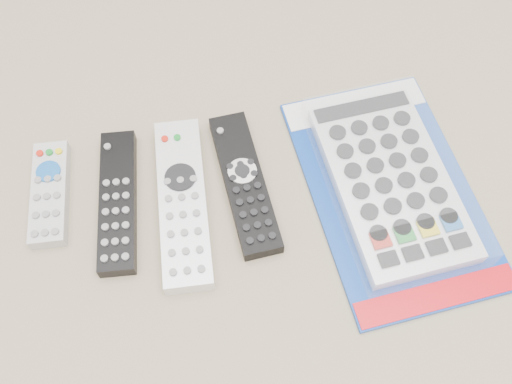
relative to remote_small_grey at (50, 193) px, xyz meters
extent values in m
plane|color=gray|center=(0.21, -0.03, -0.01)|extent=(5.00, 5.00, 0.00)
cube|color=#ADADAF|center=(0.00, 0.00, 0.00)|extent=(0.05, 0.14, 0.02)
cylinder|color=#1555A3|center=(0.00, 0.03, 0.01)|extent=(0.03, 0.03, 0.00)
cube|color=black|center=(0.08, -0.03, 0.00)|extent=(0.06, 0.20, 0.02)
cube|color=silver|center=(0.16, -0.04, 0.00)|extent=(0.07, 0.23, 0.02)
cylinder|color=black|center=(0.16, -0.02, 0.01)|extent=(0.04, 0.04, 0.00)
cube|color=black|center=(0.24, -0.03, 0.00)|extent=(0.06, 0.20, 0.02)
cylinder|color=silver|center=(0.24, -0.02, 0.01)|extent=(0.04, 0.04, 0.00)
cube|color=#0D3796|center=(0.42, -0.07, -0.01)|extent=(0.22, 0.34, 0.01)
cube|color=silver|center=(0.41, 0.07, 0.00)|extent=(0.20, 0.06, 0.00)
cube|color=red|center=(0.43, -0.21, 0.00)|extent=(0.19, 0.04, 0.00)
cube|color=silver|center=(0.42, -0.07, 0.01)|extent=(0.15, 0.26, 0.02)
cube|color=white|center=(0.42, -0.07, 0.01)|extent=(0.17, 0.28, 0.04)
camera|label=1|loc=(0.19, -0.38, 0.62)|focal=40.00mm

